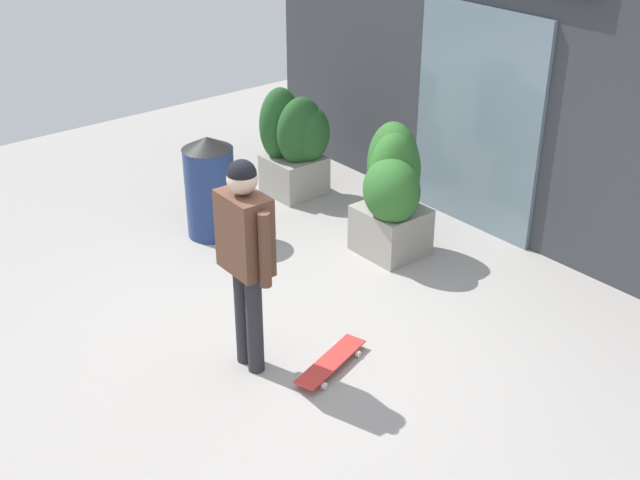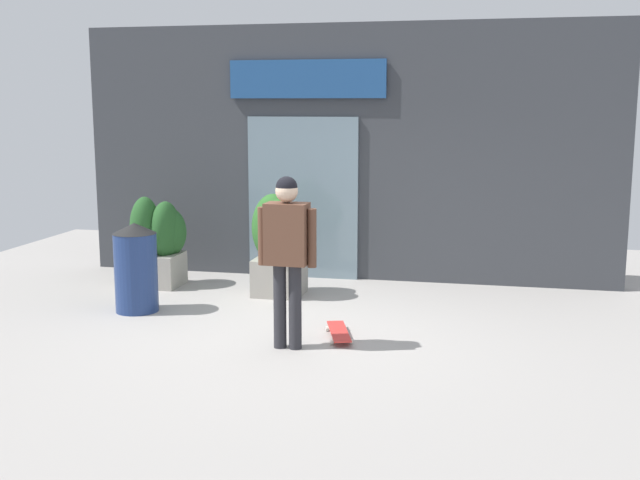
# 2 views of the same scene
# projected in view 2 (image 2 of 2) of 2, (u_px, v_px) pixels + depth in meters

# --- Properties ---
(ground_plane) EXTENTS (12.00, 12.00, 0.00)m
(ground_plane) POSITION_uv_depth(u_px,v_px,m) (296.00, 334.00, 8.41)
(ground_plane) COLOR #9E9993
(building_facade) EXTENTS (7.56, 0.31, 3.54)m
(building_facade) POSITION_uv_depth(u_px,v_px,m) (344.00, 154.00, 10.92)
(building_facade) COLOR #383A3F
(building_facade) RESTS_ON ground_plane
(skateboarder) EXTENTS (0.60, 0.27, 1.75)m
(skateboarder) POSITION_uv_depth(u_px,v_px,m) (287.00, 244.00, 7.75)
(skateboarder) COLOR #28282D
(skateboarder) RESTS_ON ground_plane
(skateboard) EXTENTS (0.41, 0.79, 0.08)m
(skateboard) POSITION_uv_depth(u_px,v_px,m) (339.00, 332.00, 8.28)
(skateboard) COLOR red
(skateboard) RESTS_ON ground_plane
(planter_box_left) EXTENTS (0.68, 0.70, 1.23)m
(planter_box_left) POSITION_uv_depth(u_px,v_px,m) (160.00, 240.00, 10.55)
(planter_box_left) COLOR gray
(planter_box_left) RESTS_ON ground_plane
(planter_box_right) EXTENTS (0.80, 0.71, 1.31)m
(planter_box_right) POSITION_uv_depth(u_px,v_px,m) (279.00, 242.00, 10.05)
(planter_box_right) COLOR gray
(planter_box_right) RESTS_ON ground_plane
(trash_bin) EXTENTS (0.52, 0.52, 1.07)m
(trash_bin) POSITION_uv_depth(u_px,v_px,m) (136.00, 267.00, 9.26)
(trash_bin) COLOR navy
(trash_bin) RESTS_ON ground_plane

